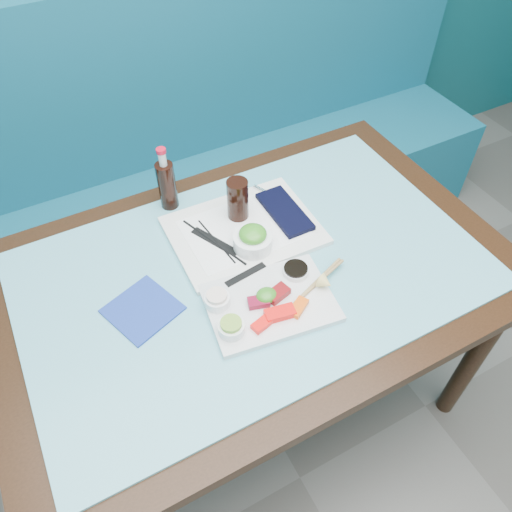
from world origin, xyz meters
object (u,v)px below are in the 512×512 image
cola_glass (238,200)px  blue_napkin (143,309)px  dining_table (253,289)px  sashimi_plate (270,303)px  seaweed_bowl (253,241)px  serving_tray (244,231)px  cola_bottle_body (167,186)px  booth_bench (162,195)px

cola_glass → blue_napkin: size_ratio=0.81×
dining_table → sashimi_plate: size_ratio=4.43×
seaweed_bowl → cola_glass: (0.02, 0.13, 0.04)m
dining_table → seaweed_bowl: (0.03, 0.06, 0.13)m
dining_table → cola_glass: cola_glass is taller
serving_tray → cola_glass: cola_glass is taller
dining_table → sashimi_plate: 0.16m
dining_table → cola_bottle_body: cola_bottle_body is taller
dining_table → cola_bottle_body: bearing=106.8°
booth_bench → cola_bottle_body: size_ratio=19.77×
sashimi_plate → blue_napkin: (-0.29, 0.14, -0.00)m
booth_bench → dining_table: booth_bench is taller
dining_table → serving_tray: bearing=73.1°
sashimi_plate → cola_glass: size_ratio=2.48×
cola_glass → booth_bench: bearing=94.4°
booth_bench → serving_tray: size_ratio=7.27×
serving_tray → cola_glass: 0.09m
sashimi_plate → booth_bench: bearing=96.8°
dining_table → blue_napkin: (-0.31, 0.01, 0.09)m
cola_bottle_body → blue_napkin: cola_bottle_body is taller
seaweed_bowl → blue_napkin: (-0.34, -0.05, -0.03)m
serving_tray → blue_napkin: size_ratio=2.63×
sashimi_plate → cola_glass: 0.33m
sashimi_plate → blue_napkin: bearing=162.9°
booth_bench → dining_table: 0.89m
booth_bench → cola_glass: booth_bench is taller
cola_glass → serving_tray: bearing=-100.3°
seaweed_bowl → cola_bottle_body: 0.32m
serving_tray → cola_bottle_body: (-0.14, 0.21, 0.07)m
booth_bench → blue_napkin: (-0.31, -0.83, 0.39)m
serving_tray → cola_bottle_body: cola_bottle_body is taller
sashimi_plate → cola_bottle_body: bearing=108.2°
serving_tray → dining_table: bearing=-105.3°
seaweed_bowl → cola_glass: cola_glass is taller
cola_glass → blue_napkin: 0.41m
dining_table → serving_tray: 0.17m
dining_table → seaweed_bowl: 0.14m
blue_napkin → sashimi_plate: bearing=-25.0°
sashimi_plate → cola_glass: (0.07, 0.32, 0.07)m
seaweed_bowl → blue_napkin: size_ratio=0.69×
dining_table → sashimi_plate: sashimi_plate is taller
sashimi_plate → cola_bottle_body: (-0.08, 0.47, 0.07)m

